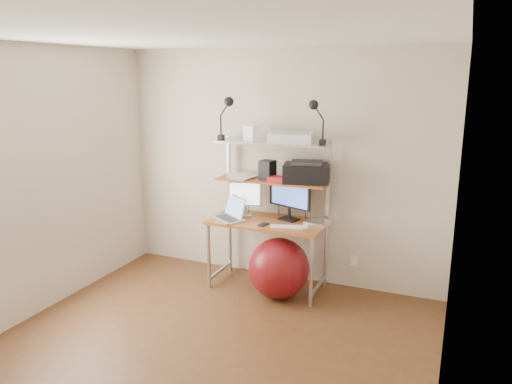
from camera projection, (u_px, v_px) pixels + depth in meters
room at (198, 207)px, 3.78m from camera, size 3.60×3.60×3.60m
computer_desk at (270, 199)px, 5.19m from camera, size 1.20×0.60×1.57m
wall_outlet at (354, 261)px, 5.28m from camera, size 0.08×0.01×0.12m
monitor_silver at (245, 196)px, 5.33m from camera, size 0.35×0.17×0.40m
monitor_black at (290, 195)px, 5.17m from camera, size 0.50×0.22×0.52m
laptop at (231, 214)px, 5.23m from camera, size 0.45×0.43×0.31m
keyboard at (289, 227)px, 4.96m from camera, size 0.39×0.22×0.01m
mouse at (299, 228)px, 4.90m from camera, size 0.09×0.07×0.02m
mac_mini at (318, 223)px, 5.04m from camera, size 0.25×0.25×0.04m
phone at (263, 225)px, 5.04m from camera, size 0.08×0.13×0.01m
printer at (307, 172)px, 5.06m from camera, size 0.52×0.41×0.22m
nas_cube at (267, 170)px, 5.19m from camera, size 0.17×0.17×0.20m
red_box at (277, 179)px, 5.11m from camera, size 0.19×0.13×0.05m
scanner at (290, 137)px, 5.02m from camera, size 0.49×0.37×0.11m
box_white at (251, 133)px, 5.17m from camera, size 0.16×0.14×0.15m
box_grey at (249, 136)px, 5.21m from camera, size 0.10×0.10×0.09m
clip_lamp_left at (227, 109)px, 5.11m from camera, size 0.18×0.10×0.45m
clip_lamp_right at (316, 112)px, 4.82m from camera, size 0.17×0.10×0.43m
exercise_ball at (279, 268)px, 5.05m from camera, size 0.62×0.62×0.62m
paper_stack at (241, 176)px, 5.34m from camera, size 0.37×0.41×0.02m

